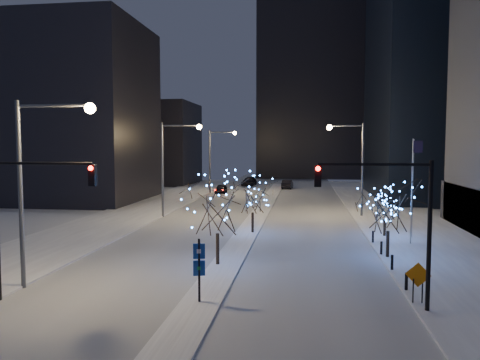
% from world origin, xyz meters
% --- Properties ---
extents(ground, '(160.00, 160.00, 0.00)m').
position_xyz_m(ground, '(0.00, 0.00, 0.00)').
color(ground, silver).
rests_on(ground, ground).
extents(road, '(20.00, 130.00, 0.02)m').
position_xyz_m(road, '(0.00, 35.00, 0.01)').
color(road, silver).
rests_on(road, ground).
extents(median, '(2.00, 80.00, 0.15)m').
position_xyz_m(median, '(0.00, 30.00, 0.07)').
color(median, white).
rests_on(median, ground).
extents(east_sidewalk, '(10.00, 90.00, 0.15)m').
position_xyz_m(east_sidewalk, '(15.00, 20.00, 0.07)').
color(east_sidewalk, white).
rests_on(east_sidewalk, ground).
extents(west_sidewalk, '(8.00, 90.00, 0.15)m').
position_xyz_m(west_sidewalk, '(-14.00, 20.00, 0.07)').
color(west_sidewalk, white).
rests_on(west_sidewalk, ground).
extents(filler_west_near, '(22.00, 18.00, 24.00)m').
position_xyz_m(filler_west_near, '(-28.00, 40.00, 12.00)').
color(filler_west_near, black).
rests_on(filler_west_near, ground).
extents(filler_west_far, '(18.00, 16.00, 16.00)m').
position_xyz_m(filler_west_far, '(-26.00, 70.00, 8.00)').
color(filler_west_far, black).
rests_on(filler_west_far, ground).
extents(horizon_block, '(24.00, 14.00, 42.00)m').
position_xyz_m(horizon_block, '(6.00, 92.00, 21.00)').
color(horizon_block, black).
rests_on(horizon_block, ground).
extents(street_lamp_w_near, '(4.40, 0.56, 10.00)m').
position_xyz_m(street_lamp_w_near, '(-8.94, 2.00, 6.50)').
color(street_lamp_w_near, '#595E66').
rests_on(street_lamp_w_near, ground).
extents(street_lamp_w_mid, '(4.40, 0.56, 10.00)m').
position_xyz_m(street_lamp_w_mid, '(-8.94, 27.00, 6.50)').
color(street_lamp_w_mid, '#595E66').
rests_on(street_lamp_w_mid, ground).
extents(street_lamp_w_far, '(4.40, 0.56, 10.00)m').
position_xyz_m(street_lamp_w_far, '(-8.94, 52.00, 6.50)').
color(street_lamp_w_far, '#595E66').
rests_on(street_lamp_w_far, ground).
extents(street_lamp_east, '(3.90, 0.56, 10.00)m').
position_xyz_m(street_lamp_east, '(10.08, 30.00, 6.45)').
color(street_lamp_east, '#595E66').
rests_on(street_lamp_east, ground).
extents(traffic_signal_west, '(5.26, 0.43, 7.00)m').
position_xyz_m(traffic_signal_west, '(-8.44, -0.00, 4.76)').
color(traffic_signal_west, black).
rests_on(traffic_signal_west, ground).
extents(traffic_signal_east, '(5.26, 0.43, 7.00)m').
position_xyz_m(traffic_signal_east, '(8.94, 1.00, 4.76)').
color(traffic_signal_east, black).
rests_on(traffic_signal_east, ground).
extents(flagpoles, '(1.35, 2.60, 8.00)m').
position_xyz_m(flagpoles, '(13.37, 17.25, 4.80)').
color(flagpoles, silver).
rests_on(flagpoles, east_sidewalk).
extents(bollards, '(0.16, 12.16, 0.90)m').
position_xyz_m(bollards, '(10.20, 10.00, 0.60)').
color(bollards, black).
rests_on(bollards, east_sidewalk).
extents(car_near, '(1.90, 4.31, 1.44)m').
position_xyz_m(car_near, '(-8.21, 52.18, 0.72)').
color(car_near, black).
rests_on(car_near, ground).
extents(car_mid, '(1.97, 4.77, 1.54)m').
position_xyz_m(car_mid, '(1.97, 61.60, 0.77)').
color(car_mid, black).
rests_on(car_mid, ground).
extents(car_far, '(2.74, 5.61, 1.57)m').
position_xyz_m(car_far, '(-5.41, 66.64, 0.78)').
color(car_far, black).
rests_on(car_far, ground).
extents(holiday_tree_median_near, '(5.93, 5.93, 5.75)m').
position_xyz_m(holiday_tree_median_near, '(-0.50, 7.87, 3.83)').
color(holiday_tree_median_near, black).
rests_on(holiday_tree_median_near, median).
extents(holiday_tree_median_far, '(5.07, 5.07, 4.90)m').
position_xyz_m(holiday_tree_median_far, '(0.50, 18.98, 3.31)').
color(holiday_tree_median_far, black).
rests_on(holiday_tree_median_far, median).
extents(holiday_tree_plaza_near, '(4.73, 4.73, 5.33)m').
position_xyz_m(holiday_tree_plaza_near, '(10.50, 11.33, 3.53)').
color(holiday_tree_plaza_near, black).
rests_on(holiday_tree_plaza_near, east_sidewalk).
extents(holiday_tree_plaza_far, '(4.00, 4.00, 4.02)m').
position_xyz_m(holiday_tree_plaza_far, '(11.55, 18.89, 2.73)').
color(holiday_tree_plaza_far, black).
rests_on(holiday_tree_plaza_far, east_sidewalk).
extents(wayfinding_sign, '(0.57, 0.20, 3.21)m').
position_xyz_m(wayfinding_sign, '(-0.07, 0.75, 1.97)').
color(wayfinding_sign, black).
rests_on(wayfinding_sign, ground).
extents(construction_sign, '(1.16, 0.35, 1.96)m').
position_xyz_m(construction_sign, '(10.30, 1.99, 1.33)').
color(construction_sign, black).
rests_on(construction_sign, east_sidewalk).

